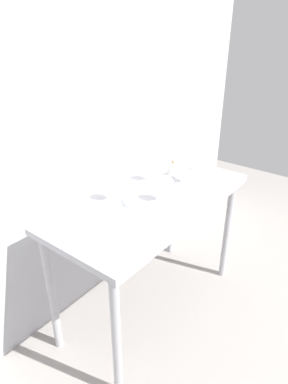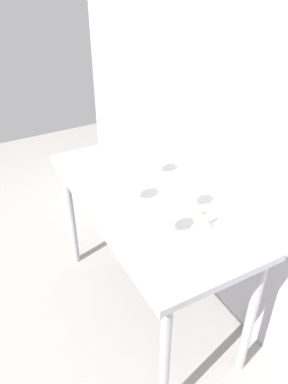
# 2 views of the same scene
# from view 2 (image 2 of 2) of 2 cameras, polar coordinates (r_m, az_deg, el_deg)

# --- Properties ---
(ground_plane) EXTENTS (6.00, 6.00, 0.00)m
(ground_plane) POSITION_cam_2_polar(r_m,az_deg,el_deg) (2.67, 0.38, -16.73)
(ground_plane) COLOR gray
(back_wall) EXTENTS (3.80, 0.04, 2.60)m
(back_wall) POSITION_cam_2_polar(r_m,az_deg,el_deg) (2.13, 12.40, 12.03)
(back_wall) COLOR #B3B3B8
(back_wall) RESTS_ON ground_plane
(steel_counter) EXTENTS (1.40, 0.65, 0.90)m
(steel_counter) POSITION_cam_2_polar(r_m,az_deg,el_deg) (2.12, 0.31, -2.97)
(steel_counter) COLOR #AAAAAF
(steel_counter) RESTS_ON ground_plane
(wine_glass_near_left) EXTENTS (0.09, 0.09, 0.18)m
(wine_glass_near_left) POSITION_cam_2_polar(r_m,az_deg,el_deg) (2.21, -5.39, 5.77)
(wine_glass_near_left) COLOR white
(wine_glass_near_left) RESTS_ON steel_counter
(wine_glass_near_center) EXTENTS (0.09, 0.09, 0.17)m
(wine_glass_near_center) POSITION_cam_2_polar(r_m,az_deg,el_deg) (1.94, -1.71, 1.42)
(wine_glass_near_center) COLOR white
(wine_glass_near_center) RESTS_ON steel_counter
(wine_glass_near_right) EXTENTS (0.09, 0.09, 0.17)m
(wine_glass_near_right) POSITION_cam_2_polar(r_m,az_deg,el_deg) (1.72, 3.61, -3.36)
(wine_glass_near_right) COLOR white
(wine_glass_near_right) RESTS_ON steel_counter
(wine_glass_far_left) EXTENTS (0.09, 0.09, 0.18)m
(wine_glass_far_left) POSITION_cam_2_polar(r_m,az_deg,el_deg) (2.18, 1.65, 5.51)
(wine_glass_far_left) COLOR white
(wine_glass_far_left) RESTS_ON steel_counter
(wine_glass_far_right) EXTENTS (0.08, 0.08, 0.16)m
(wine_glass_far_right) POSITION_cam_2_polar(r_m,az_deg,el_deg) (1.92, 7.29, 0.35)
(wine_glass_far_right) COLOR white
(wine_glass_far_right) RESTS_ON steel_counter
(tasting_sheet_upper) EXTENTS (0.23, 0.26, 0.00)m
(tasting_sheet_upper) POSITION_cam_2_polar(r_m,az_deg,el_deg) (2.37, -1.97, 4.46)
(tasting_sheet_upper) COLOR white
(tasting_sheet_upper) RESTS_ON steel_counter
(decanter_funnel) EXTENTS (0.11, 0.11, 0.15)m
(decanter_funnel) POSITION_cam_2_polar(r_m,az_deg,el_deg) (1.82, 8.83, -4.30)
(decanter_funnel) COLOR #B7B7B7
(decanter_funnel) RESTS_ON steel_counter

